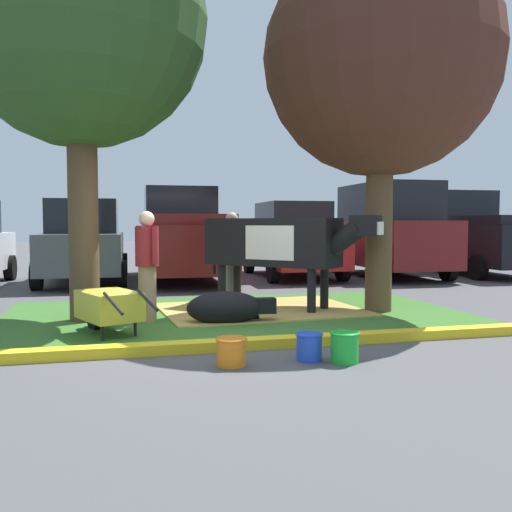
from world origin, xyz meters
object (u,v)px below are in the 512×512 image
Objects in this scene: bucket_orange at (231,351)px; suv_dark_grey at (387,230)px; wheelbarrow at (108,306)px; shade_tree_right at (381,60)px; bucket_blue at (309,346)px; pickup_truck_maroon at (183,237)px; person_handler at (147,263)px; bucket_green at (345,347)px; shade_tree_left at (80,21)px; pickup_truck_black at (470,235)px; person_visitor_near at (232,253)px; cow_holstein at (277,243)px; sedan_blue at (84,243)px; calf_lying at (227,308)px; sedan_red at (292,241)px.

suv_dark_grey reaches higher than bucket_orange.
shade_tree_right is at bearing 12.09° from wheelbarrow.
bucket_blue is 0.05× the size of pickup_truck_maroon.
person_handler is 3.51m from bucket_green.
shade_tree_left reaches higher than pickup_truck_black.
shade_tree_right is 7.16m from pickup_truck_maroon.
bucket_blue is at bearing -132.97° from pickup_truck_black.
person_visitor_near is at bearing 51.23° from wheelbarrow.
cow_holstein is 1.53× the size of person_handler.
cow_holstein is 6.68m from suv_dark_grey.
person_visitor_near is at bearing 49.15° from person_handler.
pickup_truck_maroon is at bearing 86.27° from bucket_orange.
shade_tree_left is 21.04× the size of bucket_blue.
pickup_truck_black reaches higher than sedan_blue.
pickup_truck_black is (7.95, 4.05, 0.22)m from person_visitor_near.
bucket_green is at bearing -49.57° from shade_tree_left.
sedan_blue is 0.82× the size of pickup_truck_black.
shade_tree_left is at bearing 130.43° from bucket_green.
pickup_truck_black reaches higher than bucket_green.
person_visitor_near is 4.97m from sedan_blue.
wheelbarrow is at bearing -138.61° from suv_dark_grey.
suv_dark_grey is (5.67, 6.04, 1.03)m from calf_lying.
person_handler is 6.26m from pickup_truck_maroon.
person_handler reaches higher than calf_lying.
shade_tree_right is 1.29× the size of suv_dark_grey.
bucket_blue is (2.08, -1.87, -0.23)m from wheelbarrow.
bucket_green is (2.40, -2.06, -0.22)m from wheelbarrow.
bucket_green is 9.44m from sedan_blue.
bucket_green reaches higher than bucket_blue.
bucket_orange is at bearing -137.36° from shade_tree_right.
suv_dark_grey is (3.05, 5.54, -2.81)m from shade_tree_right.
person_handler is 2.55m from person_visitor_near.
person_handler is 1.03× the size of wheelbarrow.
sedan_blue reaches higher than bucket_orange.
pickup_truck_maroon reaches higher than calf_lying.
sedan_red is (2.56, 4.22, 0.09)m from person_visitor_near.
person_visitor_near reaches higher than wheelbarrow.
sedan_red is at bearing 75.32° from bucket_green.
cow_holstein is 9.06m from pickup_truck_black.
sedan_blue is (-2.26, 6.43, 0.75)m from calf_lying.
shade_tree_left is 6.62m from sedan_blue.
shade_tree_right is 5.29m from bucket_blue.
bucket_blue is (-0.13, -4.63, -0.74)m from person_visitor_near.
sedan_red is (2.01, 5.39, -0.14)m from cow_holstein.
calf_lying is at bearing 79.69° from bucket_orange.
person_handler is 0.30× the size of pickup_truck_black.
calf_lying is at bearing -103.53° from person_visitor_near.
sedan_blue is (-0.61, 6.85, 0.60)m from wheelbarrow.
shade_tree_left is 1.40× the size of sedan_red.
sedan_blue is at bearing -177.47° from pickup_truck_maroon.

